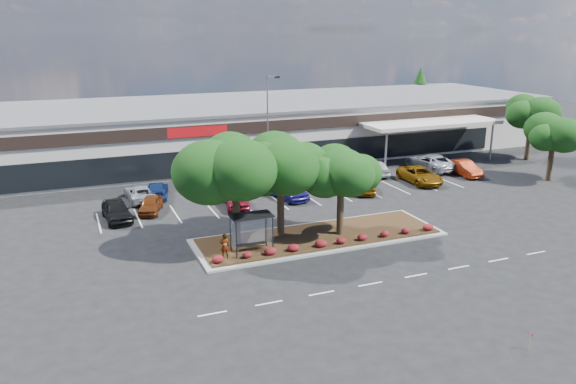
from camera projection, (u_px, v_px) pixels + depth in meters
name	position (u px, v px, depth m)	size (l,w,h in m)	color
ground	(371.00, 254.00, 37.61)	(160.00, 160.00, 0.00)	black
retail_store	(229.00, 128.00, 66.93)	(80.40, 25.20, 6.25)	beige
landscape_island	(319.00, 237.00, 40.42)	(18.00, 6.00, 0.26)	#999994
lane_markings	(307.00, 210.00, 46.84)	(33.12, 20.06, 0.01)	silver
shrub_row	(332.00, 241.00, 38.44)	(17.00, 0.80, 0.50)	maroon
bus_shelter	(251.00, 222.00, 36.89)	(2.75, 1.55, 2.59)	black
island_tree_west	(236.00, 189.00, 37.56)	(7.20, 7.20, 7.89)	#13340E
island_tree_mid	(281.00, 185.00, 39.52)	(6.60, 6.60, 7.32)	#13340E
island_tree_east	(341.00, 190.00, 39.75)	(5.80, 5.80, 6.50)	#13340E
tree_east_near	(552.00, 148.00, 54.99)	(5.60, 5.60, 6.51)	#13340E
tree_east_far	(530.00, 127.00, 63.76)	(6.40, 6.40, 7.62)	#13340E
conifer_north_east	(419.00, 96.00, 87.78)	(3.96, 3.96, 9.00)	#13340E
person_waiting	(225.00, 246.00, 36.09)	(0.60, 0.40, 1.66)	#594C47
light_pole	(269.00, 139.00, 51.94)	(1.42, 0.71, 10.57)	#999994
survey_stake	(531.00, 338.00, 26.22)	(0.08, 0.14, 0.92)	#967E4E
car_0	(117.00, 210.00, 44.11)	(1.91, 4.74, 1.62)	black
car_1	(151.00, 205.00, 46.03)	(1.57, 3.90, 1.33)	#672D0F
car_2	(236.00, 198.00, 47.42)	(1.88, 4.68, 1.60)	maroon
car_3	(279.00, 188.00, 50.66)	(1.53, 4.39, 1.45)	#101356
car_4	(288.00, 189.00, 49.84)	(2.03, 5.04, 1.72)	navy
car_5	(327.00, 181.00, 53.12)	(2.22, 4.82, 1.34)	maroon
car_6	(363.00, 183.00, 51.87)	(1.93, 4.80, 1.64)	#834807
car_7	(420.00, 175.00, 54.89)	(2.56, 5.55, 1.54)	#794B08
car_8	(464.00, 168.00, 57.74)	(1.63, 4.68, 1.54)	maroon
car_9	(140.00, 193.00, 49.21)	(2.24, 4.86, 1.35)	#A0A5AA
car_10	(157.00, 190.00, 50.07)	(1.94, 4.76, 1.38)	navy
car_11	(257.00, 179.00, 53.49)	(1.78, 4.42, 1.51)	maroon
car_12	(232.00, 172.00, 56.02)	(1.67, 4.78, 1.57)	#6C1803
car_13	(340.00, 171.00, 56.27)	(2.78, 6.02, 1.67)	silver
car_14	(377.00, 168.00, 57.85)	(1.82, 4.53, 1.54)	silver
car_17	(430.00, 162.00, 59.92)	(2.83, 6.13, 1.70)	#ACB0B9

